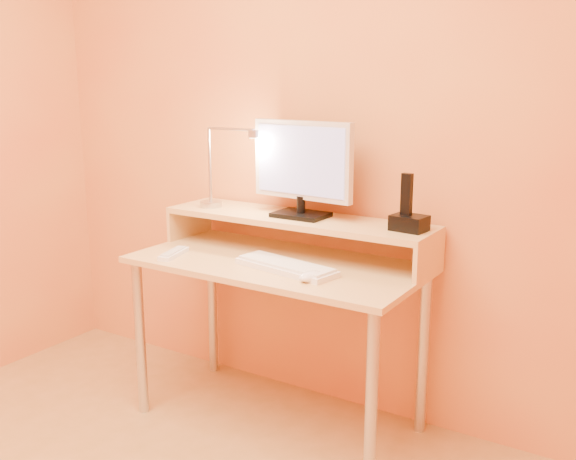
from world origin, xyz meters
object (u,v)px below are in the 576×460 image
Objects in this scene: remote_control at (174,254)px; monitor_panel at (302,160)px; mouse at (311,276)px; phone_dock at (409,223)px; keyboard at (286,267)px; lamp_base at (211,204)px.

monitor_panel is at bearing 22.59° from remote_control.
mouse is at bearing -48.95° from monitor_panel.
mouse is 0.58× the size of remote_control.
keyboard is (-0.40, -0.24, -0.18)m from phone_dock.
phone_dock is (0.94, 0.03, 0.02)m from lamp_base.
monitor_panel is at bearing 4.99° from lamp_base.
monitor_panel is 3.66× the size of phone_dock.
monitor_panel is 0.51m from lamp_base.
keyboard is 2.27× the size of remote_control.
mouse is at bearing -13.97° from keyboard.
keyboard is at bearing -67.55° from monitor_panel.
remote_control is (-0.92, -0.32, -0.18)m from phone_dock.
phone_dock is at bearing 71.42° from mouse.
mouse reaches higher than remote_control.
lamp_base is (-0.46, -0.04, -0.23)m from monitor_panel.
keyboard is 0.52m from remote_control.
monitor_panel is 0.47m from keyboard.
phone_dock is (0.48, -0.01, -0.21)m from monitor_panel.
monitor_panel is 2.50× the size of remote_control.
keyboard is at bearing 175.62° from mouse.
phone_dock is 0.68× the size of remote_control.
monitor_panel is 0.55m from mouse.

